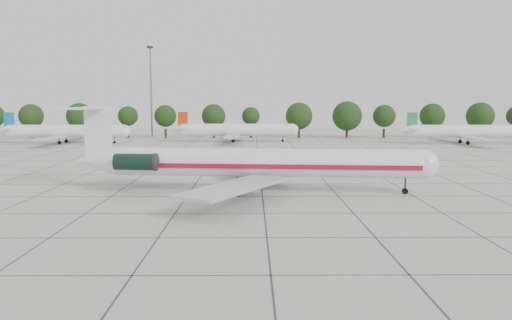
% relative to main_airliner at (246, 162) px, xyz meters
% --- Properties ---
extents(ground, '(260.00, 260.00, 0.00)m').
position_rel_main_airliner_xyz_m(ground, '(1.83, -2.68, -3.33)').
color(ground, '#B7B6AF').
rests_on(ground, ground).
extents(apron_joints, '(170.00, 170.00, 0.02)m').
position_rel_main_airliner_xyz_m(apron_joints, '(1.83, 12.32, -3.32)').
color(apron_joints, '#383838').
rests_on(apron_joints, ground).
extents(main_airliner, '(40.15, 31.46, 9.42)m').
position_rel_main_airliner_xyz_m(main_airliner, '(0.00, 0.00, 0.00)').
color(main_airliner, silver).
rests_on(main_airliner, ground).
extents(bg_airliner_b, '(28.24, 27.20, 7.40)m').
position_rel_main_airliner_xyz_m(bg_airliner_b, '(-43.43, 63.78, -0.42)').
color(bg_airliner_b, silver).
rests_on(bg_airliner_b, ground).
extents(bg_airliner_c, '(28.24, 27.20, 7.40)m').
position_rel_main_airliner_xyz_m(bg_airliner_c, '(-3.16, 68.70, -0.42)').
color(bg_airliner_c, silver).
rests_on(bg_airliner_c, ground).
extents(bg_airliner_d, '(28.24, 27.20, 7.40)m').
position_rel_main_airliner_xyz_m(bg_airliner_d, '(51.55, 62.64, -0.42)').
color(bg_airliner_d, silver).
rests_on(bg_airliner_d, ground).
extents(tree_line, '(249.86, 8.44, 10.22)m').
position_rel_main_airliner_xyz_m(tree_line, '(-9.86, 82.32, 2.65)').
color(tree_line, '#332114').
rests_on(tree_line, ground).
extents(floodlight_mast, '(1.60, 1.60, 25.45)m').
position_rel_main_airliner_xyz_m(floodlight_mast, '(-28.17, 89.32, 10.96)').
color(floodlight_mast, slate).
rests_on(floodlight_mast, ground).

